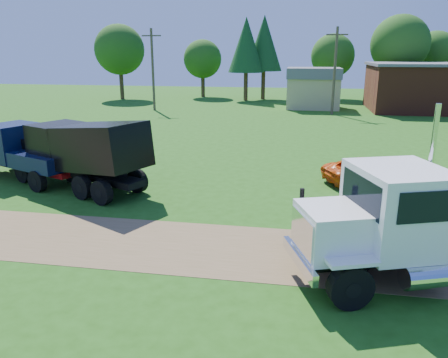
% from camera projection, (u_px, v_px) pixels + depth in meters
% --- Properties ---
extents(ground, '(140.00, 140.00, 0.00)m').
position_uv_depth(ground, '(218.00, 249.00, 15.10)').
color(ground, '#215011').
rests_on(ground, ground).
extents(dirt_track, '(120.00, 4.20, 0.01)m').
position_uv_depth(dirt_track, '(218.00, 248.00, 15.10)').
color(dirt_track, brown).
rests_on(dirt_track, ground).
extents(white_semi_tractor, '(8.65, 5.24, 5.14)m').
position_uv_depth(white_semi_tractor, '(399.00, 225.00, 12.55)').
color(white_semi_tractor, black).
rests_on(white_semi_tractor, ground).
extents(black_dump_truck, '(8.20, 5.54, 3.57)m').
position_uv_depth(black_dump_truck, '(81.00, 150.00, 21.17)').
color(black_dump_truck, black).
rests_on(black_dump_truck, ground).
extents(navy_truck, '(6.77, 4.49, 2.90)m').
position_uv_depth(navy_truck, '(21.00, 152.00, 22.95)').
color(navy_truck, maroon).
rests_on(navy_truck, ground).
extents(orange_pickup, '(5.18, 3.88, 1.31)m').
position_uv_depth(orange_pickup, '(369.00, 171.00, 22.38)').
color(orange_pickup, '#D84C0A').
rests_on(orange_pickup, ground).
extents(flatbed_trailer, '(9.23, 3.61, 2.31)m').
position_uv_depth(flatbed_trailer, '(436.00, 230.00, 14.17)').
color(flatbed_trailer, '#3D2413').
rests_on(flatbed_trailer, ground).
extents(spectator_b, '(0.95, 0.86, 1.58)m').
position_uv_depth(spectator_b, '(351.00, 195.00, 18.27)').
color(spectator_b, '#999999').
rests_on(spectator_b, ground).
extents(brick_building, '(15.40, 10.40, 5.30)m').
position_uv_depth(brick_building, '(439.00, 87.00, 49.24)').
color(brick_building, maroon).
rests_on(brick_building, ground).
extents(tan_shed, '(6.20, 5.40, 4.70)m').
position_uv_depth(tan_shed, '(313.00, 88.00, 51.59)').
color(tan_shed, tan).
rests_on(tan_shed, ground).
extents(utility_poles, '(42.20, 0.28, 9.00)m').
position_uv_depth(utility_poles, '(335.00, 69.00, 45.89)').
color(utility_poles, '#433526').
rests_on(utility_poles, ground).
extents(tree_row, '(57.38, 14.02, 11.31)m').
position_uv_depth(tree_row, '(311.00, 51.00, 59.38)').
color(tree_row, '#3D2D19').
rests_on(tree_row, ground).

